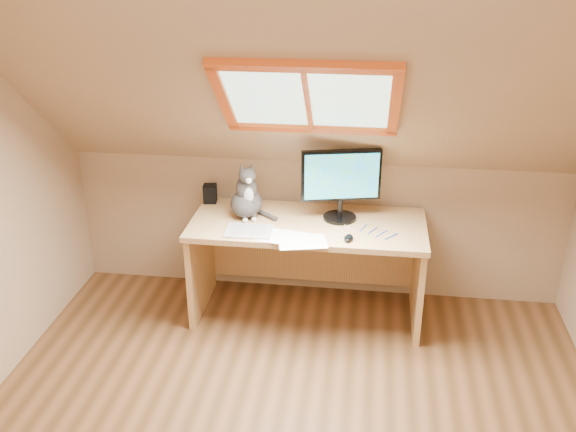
# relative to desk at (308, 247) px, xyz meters

# --- Properties ---
(room_shell) EXTENTS (3.52, 3.52, 2.41)m
(room_shell) POSITION_rel_desk_xyz_m (0.02, -1.54, 0.94)
(room_shell) COLOR tan
(room_shell) RESTS_ON ground
(desk) EXTENTS (1.55, 0.68, 0.71)m
(desk) POSITION_rel_desk_xyz_m (0.00, 0.00, 0.00)
(desk) COLOR tan
(desk) RESTS_ON ground
(monitor) EXTENTS (0.52, 0.22, 0.48)m
(monitor) POSITION_rel_desk_xyz_m (0.21, 0.01, 0.50)
(monitor) COLOR black
(monitor) RESTS_ON desk
(cat) EXTENTS (0.29, 0.32, 0.39)m
(cat) POSITION_rel_desk_xyz_m (-0.42, -0.03, 0.36)
(cat) COLOR #443F3C
(cat) RESTS_ON desk
(desk_speaker) EXTENTS (0.10, 0.10, 0.13)m
(desk_speaker) POSITION_rel_desk_xyz_m (-0.72, 0.18, 0.28)
(desk_speaker) COLOR black
(desk_speaker) RESTS_ON desk
(graphics_tablet) EXTENTS (0.30, 0.21, 0.01)m
(graphics_tablet) POSITION_rel_desk_xyz_m (-0.36, -0.27, 0.23)
(graphics_tablet) COLOR #B2B2B7
(graphics_tablet) RESTS_ON desk
(mouse) EXTENTS (0.07, 0.11, 0.03)m
(mouse) POSITION_rel_desk_xyz_m (0.28, -0.30, 0.23)
(mouse) COLOR black
(mouse) RESTS_ON desk
(papers) EXTENTS (0.33, 0.27, 0.00)m
(papers) POSITION_rel_desk_xyz_m (-0.09, -0.33, 0.22)
(papers) COLOR white
(papers) RESTS_ON desk
(cables) EXTENTS (0.51, 0.26, 0.01)m
(cables) POSITION_rel_desk_xyz_m (0.36, -0.19, 0.22)
(cables) COLOR silver
(cables) RESTS_ON desk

